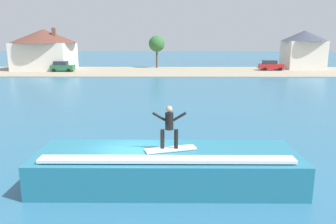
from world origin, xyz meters
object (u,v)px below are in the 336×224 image
Objects in this scene: car_near_shore at (62,66)px; car_far_shore at (271,65)px; surfer at (169,125)px; wave_crest at (167,167)px; house_gabled_white at (303,48)px; surfboard at (171,149)px; house_with_chimney at (45,47)px; tree_tall_bare at (157,44)px.

car_far_shore is (36.07, 2.33, 0.00)m from car_near_shore.
car_far_shore is (17.72, 46.37, -1.56)m from surfer.
car_near_shore is at bearing 112.60° from wave_crest.
surfboard is at bearing -116.19° from house_gabled_white.
house_with_chimney is 20.40m from tree_tall_bare.
tree_tall_bare is (-2.61, 51.23, 3.03)m from surfboard.
house_gabled_white is 27.05m from tree_tall_bare.
house_gabled_white is at bearing 63.81° from surfboard.
surfer is at bearing -64.79° from house_with_chimney.
house_with_chimney reaches higher than car_near_shore.
house_gabled_white is (47.18, 1.25, -0.13)m from house_with_chimney.
surfboard is 0.50× the size of car_far_shore.
surfer is (0.09, -0.14, 1.80)m from wave_crest.
house_gabled_white is (24.44, 49.55, 1.39)m from surfer.
surfboard is at bearing -19.74° from surfer.
surfboard is 0.25× the size of house_gabled_white.
house_with_chimney is (-40.46, 1.93, 3.07)m from car_far_shore.
surfer is 0.28× the size of tree_tall_bare.
house_with_chimney reaches higher than surfboard.
tree_tall_bare is at bearing 92.92° from surfboard.
house_gabled_white reaches higher than car_far_shore.
car_near_shore is 0.46× the size of house_gabled_white.
wave_crest is at bearing 131.86° from surfboard.
house_with_chimney is at bearing 177.27° from car_far_shore.
car_near_shore is (-18.41, 44.06, -0.59)m from surfboard.
tree_tall_bare is at bearing 176.47° from house_gabled_white.
car_near_shore is at bearing -176.30° from car_far_shore.
surfboard is 0.97m from surfer.
wave_crest is 1.69× the size of tree_tall_bare.
wave_crest is 0.88× the size of house_with_chimney.
car_far_shore is (17.81, 46.23, 0.24)m from wave_crest.
tree_tall_bare is at bearing 166.56° from car_far_shore.
surfboard is at bearing -110.84° from car_far_shore.
car_near_shore reaches higher than wave_crest.
tree_tall_bare reaches higher than surfboard.
surfboard is at bearing -64.74° from house_with_chimney.
car_near_shore is (-18.36, 44.04, -1.56)m from surfer.
surfboard is 1.22× the size of surfer.
surfer reaches higher than car_near_shore.
wave_crest is 2.50× the size of car_far_shore.
surfer is 53.40m from house_with_chimney.
wave_crest is 2.71× the size of car_near_shore.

